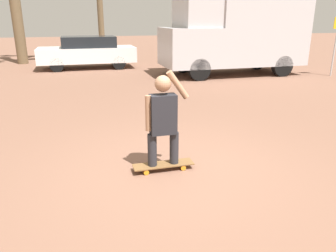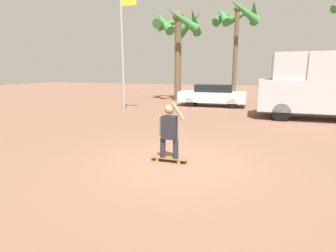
{
  "view_description": "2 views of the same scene",
  "coord_description": "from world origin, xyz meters",
  "px_view_note": "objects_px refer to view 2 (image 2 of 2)",
  "views": [
    {
      "loc": [
        -1.38,
        -4.43,
        2.27
      ],
      "look_at": [
        0.05,
        0.69,
        0.51
      ],
      "focal_mm": 35.0,
      "sensor_mm": 36.0,
      "label": 1
    },
    {
      "loc": [
        1.81,
        -6.12,
        2.31
      ],
      "look_at": [
        -0.44,
        0.75,
        0.8
      ],
      "focal_mm": 28.0,
      "sensor_mm": 36.0,
      "label": 2
    }
  ],
  "objects_px": {
    "palm_tree_center_background": "(237,19)",
    "palm_tree_far_left": "(178,28)",
    "camper_van": "(326,84)",
    "skateboard": "(169,158)",
    "person_skateboarder": "(169,129)",
    "flagpole": "(124,44)",
    "parked_car_white": "(213,95)"
  },
  "relations": [
    {
      "from": "camper_van",
      "to": "parked_car_white",
      "type": "height_order",
      "value": "camper_van"
    },
    {
      "from": "camper_van",
      "to": "parked_car_white",
      "type": "relative_size",
      "value": 1.31
    },
    {
      "from": "camper_van",
      "to": "palm_tree_center_background",
      "type": "distance_m",
      "value": 10.05
    },
    {
      "from": "person_skateboarder",
      "to": "parked_car_white",
      "type": "relative_size",
      "value": 0.33
    },
    {
      "from": "person_skateboarder",
      "to": "palm_tree_center_background",
      "type": "height_order",
      "value": "palm_tree_center_background"
    },
    {
      "from": "palm_tree_center_background",
      "to": "palm_tree_far_left",
      "type": "height_order",
      "value": "palm_tree_center_background"
    },
    {
      "from": "palm_tree_far_left",
      "to": "flagpole",
      "type": "height_order",
      "value": "palm_tree_far_left"
    },
    {
      "from": "person_skateboarder",
      "to": "parked_car_white",
      "type": "xyz_separation_m",
      "value": [
        -0.62,
        11.47,
        -0.11
      ]
    },
    {
      "from": "skateboard",
      "to": "flagpole",
      "type": "height_order",
      "value": "flagpole"
    },
    {
      "from": "parked_car_white",
      "to": "palm_tree_center_background",
      "type": "relative_size",
      "value": 0.58
    },
    {
      "from": "palm_tree_far_left",
      "to": "person_skateboarder",
      "type": "bearing_deg",
      "value": -74.58
    },
    {
      "from": "flagpole",
      "to": "camper_van",
      "type": "bearing_deg",
      "value": 4.38
    },
    {
      "from": "camper_van",
      "to": "flagpole",
      "type": "distance_m",
      "value": 10.44
    },
    {
      "from": "camper_van",
      "to": "palm_tree_center_background",
      "type": "bearing_deg",
      "value": 122.59
    },
    {
      "from": "camper_van",
      "to": "skateboard",
      "type": "bearing_deg",
      "value": -122.77
    },
    {
      "from": "parked_car_white",
      "to": "palm_tree_far_left",
      "type": "xyz_separation_m",
      "value": [
        -3.26,
        2.6,
        4.78
      ]
    },
    {
      "from": "palm_tree_far_left",
      "to": "flagpole",
      "type": "bearing_deg",
      "value": -99.39
    },
    {
      "from": "skateboard",
      "to": "camper_van",
      "type": "relative_size",
      "value": 0.16
    },
    {
      "from": "camper_van",
      "to": "flagpole",
      "type": "relative_size",
      "value": 0.87
    },
    {
      "from": "skateboard",
      "to": "person_skateboarder",
      "type": "height_order",
      "value": "person_skateboarder"
    },
    {
      "from": "skateboard",
      "to": "palm_tree_center_background",
      "type": "bearing_deg",
      "value": 88.65
    },
    {
      "from": "skateboard",
      "to": "camper_van",
      "type": "bearing_deg",
      "value": 57.23
    },
    {
      "from": "camper_van",
      "to": "palm_tree_center_background",
      "type": "height_order",
      "value": "palm_tree_center_background"
    },
    {
      "from": "flagpole",
      "to": "palm_tree_far_left",
      "type": "bearing_deg",
      "value": 80.61
    },
    {
      "from": "palm_tree_center_background",
      "to": "parked_car_white",
      "type": "bearing_deg",
      "value": -103.38
    },
    {
      "from": "skateboard",
      "to": "palm_tree_center_background",
      "type": "height_order",
      "value": "palm_tree_center_background"
    },
    {
      "from": "camper_van",
      "to": "palm_tree_far_left",
      "type": "xyz_separation_m",
      "value": [
        -9.08,
        5.99,
        3.82
      ]
    },
    {
      "from": "palm_tree_center_background",
      "to": "flagpole",
      "type": "distance_m",
      "value": 10.22
    },
    {
      "from": "skateboard",
      "to": "flagpole",
      "type": "distance_m",
      "value": 9.6
    },
    {
      "from": "palm_tree_far_left",
      "to": "parked_car_white",
      "type": "bearing_deg",
      "value": -38.63
    },
    {
      "from": "palm_tree_far_left",
      "to": "flagpole",
      "type": "distance_m",
      "value": 7.09
    },
    {
      "from": "parked_car_white",
      "to": "flagpole",
      "type": "relative_size",
      "value": 0.67
    }
  ]
}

